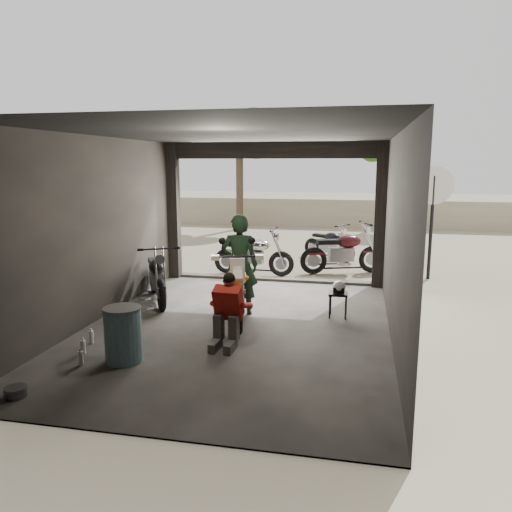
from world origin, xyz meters
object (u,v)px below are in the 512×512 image
at_px(rider, 239,265).
at_px(mechanic, 226,313).
at_px(main_bike, 237,285).
at_px(outside_bike_c, 329,241).
at_px(stool, 338,296).
at_px(outside_bike_a, 253,251).
at_px(left_bike, 157,273).
at_px(sign_post, 433,203).
at_px(outside_bike_b, 343,248).
at_px(oil_drum, 123,336).
at_px(helmet, 339,287).

xyz_separation_m(rider, mechanic, (0.20, -1.67, -0.38)).
xyz_separation_m(main_bike, outside_bike_c, (1.22, 6.07, -0.12)).
bearing_deg(stool, outside_bike_a, 125.64).
height_order(outside_bike_a, mechanic, outside_bike_a).
distance_m(outside_bike_c, mechanic, 7.45).
relative_size(outside_bike_c, rider, 0.84).
height_order(left_bike, sign_post, sign_post).
bearing_deg(outside_bike_b, left_bike, 114.62).
relative_size(outside_bike_a, oil_drum, 2.23).
xyz_separation_m(left_bike, rider, (1.81, -0.48, 0.33)).
bearing_deg(left_bike, sign_post, 1.00).
bearing_deg(outside_bike_a, outside_bike_c, -32.65).
height_order(helmet, oil_drum, oil_drum).
height_order(outside_bike_c, helmet, outside_bike_c).
xyz_separation_m(outside_bike_a, outside_bike_b, (2.16, 0.64, 0.05)).
bearing_deg(mechanic, stool, 51.59).
distance_m(main_bike, outside_bike_c, 6.19).
xyz_separation_m(left_bike, sign_post, (5.56, 3.22, 1.24)).
xyz_separation_m(oil_drum, sign_post, (4.79, 6.24, 1.44)).
height_order(left_bike, outside_bike_a, outside_bike_a).
bearing_deg(mechanic, oil_drum, -143.18).
height_order(outside_bike_a, oil_drum, outside_bike_a).
bearing_deg(left_bike, outside_bike_a, 34.73).
relative_size(helmet, oil_drum, 0.31).
xyz_separation_m(stool, sign_post, (1.98, 3.54, 1.44)).
xyz_separation_m(outside_bike_b, helmet, (0.07, -3.74, -0.07)).
xyz_separation_m(helmet, sign_post, (1.97, 3.55, 1.25)).
bearing_deg(sign_post, main_bike, -148.82).
bearing_deg(main_bike, outside_bike_b, 53.09).
distance_m(left_bike, helmet, 3.61).
bearing_deg(rider, outside_bike_b, -119.40).
distance_m(outside_bike_c, sign_post, 3.46).
bearing_deg(outside_bike_b, outside_bike_c, -5.08).
xyz_separation_m(outside_bike_b, outside_bike_c, (-0.46, 1.81, -0.12)).
relative_size(rider, helmet, 7.65).
xyz_separation_m(outside_bike_a, stool, (2.22, -3.10, -0.20)).
distance_m(outside_bike_a, sign_post, 4.40).
relative_size(rider, mechanic, 1.71).
xyz_separation_m(mechanic, oil_drum, (-1.24, -0.86, -0.15)).
distance_m(outside_bike_b, oil_drum, 7.00).
xyz_separation_m(main_bike, mechanic, (0.16, -1.31, -0.11)).
distance_m(stool, oil_drum, 3.90).
height_order(main_bike, rider, rider).
relative_size(left_bike, outside_bike_b, 0.92).
relative_size(mechanic, sign_post, 0.40).
bearing_deg(main_bike, sign_post, 32.20).
bearing_deg(stool, helmet, -26.12).
bearing_deg(stool, mechanic, -130.58).
relative_size(outside_bike_c, oil_drum, 1.97).
bearing_deg(oil_drum, stool, 43.76).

